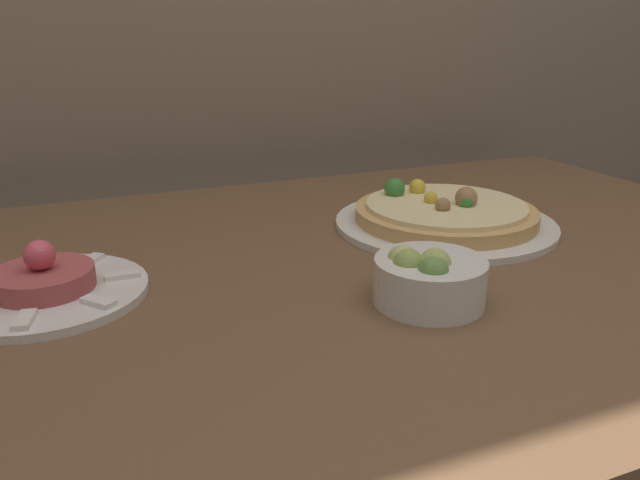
% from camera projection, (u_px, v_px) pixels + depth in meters
% --- Properties ---
extents(dining_table, '(1.32, 0.88, 0.76)m').
position_uv_depth(dining_table, '(365.00, 322.00, 0.85)').
color(dining_table, brown).
rests_on(dining_table, ground_plane).
extents(pizza_plate, '(0.33, 0.33, 0.06)m').
position_uv_depth(pizza_plate, '(445.00, 216.00, 0.94)').
color(pizza_plate, silver).
rests_on(pizza_plate, dining_table).
extents(tartare_plate, '(0.23, 0.23, 0.07)m').
position_uv_depth(tartare_plate, '(44.00, 286.00, 0.70)').
color(tartare_plate, silver).
rests_on(tartare_plate, dining_table).
extents(small_bowl, '(0.12, 0.12, 0.07)m').
position_uv_depth(small_bowl, '(429.00, 278.00, 0.68)').
color(small_bowl, silver).
rests_on(small_bowl, dining_table).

